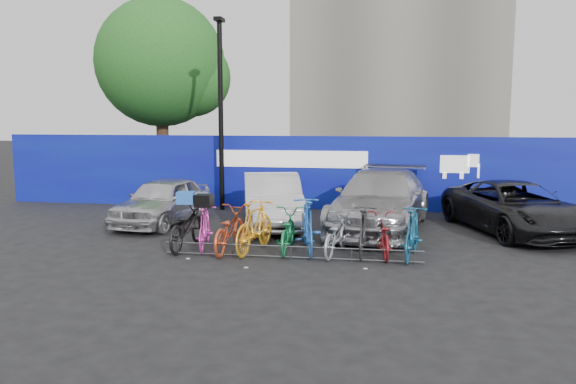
% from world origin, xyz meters
% --- Properties ---
extents(ground, '(100.00, 100.00, 0.00)m').
position_xyz_m(ground, '(0.00, 0.00, 0.00)').
color(ground, black).
rests_on(ground, ground).
extents(hoarding, '(22.00, 0.18, 2.40)m').
position_xyz_m(hoarding, '(0.01, 6.00, 1.20)').
color(hoarding, '#0C0B98').
rests_on(hoarding, ground).
extents(tree, '(5.40, 5.20, 7.80)m').
position_xyz_m(tree, '(-6.77, 10.06, 5.07)').
color(tree, '#382314').
rests_on(tree, ground).
extents(lamppost, '(0.25, 0.50, 6.11)m').
position_xyz_m(lamppost, '(-3.20, 5.40, 3.27)').
color(lamppost, black).
rests_on(lamppost, ground).
extents(bike_rack, '(5.60, 0.03, 0.30)m').
position_xyz_m(bike_rack, '(-0.00, -0.60, 0.16)').
color(bike_rack, '#595B60').
rests_on(bike_rack, ground).
extents(car_0, '(2.07, 4.06, 1.33)m').
position_xyz_m(car_0, '(-4.19, 2.78, 0.66)').
color(car_0, '#B6B5BA').
rests_on(car_0, ground).
extents(car_1, '(2.55, 4.61, 1.44)m').
position_xyz_m(car_1, '(-1.08, 3.00, 0.72)').
color(car_1, silver).
rests_on(car_1, ground).
extents(car_2, '(3.14, 5.81, 1.60)m').
position_xyz_m(car_2, '(1.90, 2.99, 0.80)').
color(car_2, '#A1A1A6').
rests_on(car_2, ground).
extents(car_3, '(3.59, 5.28, 1.34)m').
position_xyz_m(car_3, '(5.39, 3.04, 0.67)').
color(car_3, black).
rests_on(car_3, ground).
extents(bike_0, '(0.76, 2.02, 1.05)m').
position_xyz_m(bike_0, '(-2.55, 0.02, 0.53)').
color(bike_0, black).
rests_on(bike_0, ground).
extents(bike_1, '(0.73, 1.70, 0.99)m').
position_xyz_m(bike_1, '(-2.12, 0.05, 0.50)').
color(bike_1, '#E33CB3').
rests_on(bike_1, ground).
extents(bike_2, '(0.80, 1.96, 1.01)m').
position_xyz_m(bike_2, '(-1.50, -0.10, 0.50)').
color(bike_2, '#C04522').
rests_on(bike_2, ground).
extents(bike_3, '(0.94, 2.03, 1.18)m').
position_xyz_m(bike_3, '(-0.91, -0.08, 0.59)').
color(bike_3, '#FDA720').
rests_on(bike_3, ground).
extents(bike_4, '(0.68, 1.84, 0.96)m').
position_xyz_m(bike_4, '(-0.20, 0.11, 0.48)').
color(bike_4, '#157840').
rests_on(bike_4, ground).
extents(bike_5, '(0.99, 2.11, 1.22)m').
position_xyz_m(bike_5, '(0.27, 0.09, 0.61)').
color(bike_5, blue).
rests_on(bike_5, ground).
extents(bike_6, '(0.95, 1.80, 0.90)m').
position_xyz_m(bike_6, '(0.93, -0.03, 0.45)').
color(bike_6, '#9C9FA4').
rests_on(bike_6, ground).
extents(bike_7, '(0.61, 1.82, 1.08)m').
position_xyz_m(bike_7, '(1.53, 0.04, 0.54)').
color(bike_7, '#262628').
rests_on(bike_7, ground).
extents(bike_8, '(0.79, 1.81, 0.92)m').
position_xyz_m(bike_8, '(1.94, 0.04, 0.46)').
color(bike_8, maroon).
rests_on(bike_8, ground).
extents(bike_9, '(0.87, 1.92, 1.11)m').
position_xyz_m(bike_9, '(2.57, -0.11, 0.56)').
color(bike_9, navy).
rests_on(bike_9, ground).
extents(cargo_crate, '(0.42, 0.34, 0.28)m').
position_xyz_m(cargo_crate, '(-2.55, 0.02, 1.19)').
color(cargo_crate, blue).
rests_on(cargo_crate, bike_0).
extents(cargo_topcase, '(0.39, 0.36, 0.28)m').
position_xyz_m(cargo_topcase, '(-2.12, 0.05, 1.13)').
color(cargo_topcase, black).
rests_on(cargo_topcase, bike_1).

